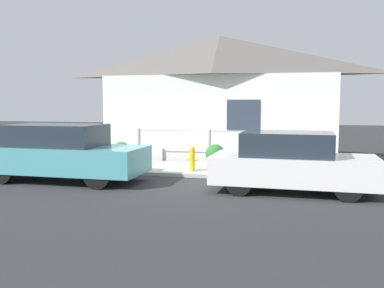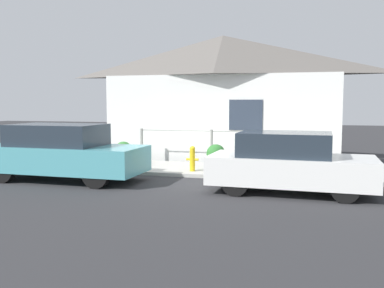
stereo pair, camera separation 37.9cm
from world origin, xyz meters
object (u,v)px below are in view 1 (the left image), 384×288
object	(u,v)px
potted_plant_near_hydrant	(215,155)
potted_plant_by_fence	(121,151)
fire_hydrant	(192,158)
potted_plant_corner	(307,158)
car_right	(292,163)
car_left	(62,153)

from	to	relation	value
potted_plant_near_hydrant	potted_plant_by_fence	world-z (taller)	potted_plant_near_hydrant
fire_hydrant	potted_plant_corner	distance (m)	3.41
car_right	potted_plant_corner	size ratio (longest dim) A/B	6.02
car_right	potted_plant_by_fence	distance (m)	6.28
car_left	potted_plant_near_hydrant	world-z (taller)	car_left
car_right	fire_hydrant	distance (m)	3.30
potted_plant_by_fence	potted_plant_corner	bearing A→B (deg)	-0.96
car_left	car_right	distance (m)	5.85
potted_plant_by_fence	fire_hydrant	bearing A→B (deg)	-25.17
fire_hydrant	potted_plant_by_fence	bearing A→B (deg)	154.83
potted_plant_near_hydrant	potted_plant_corner	bearing A→B (deg)	8.21
fire_hydrant	potted_plant_near_hydrant	distance (m)	0.94
car_left	potted_plant_near_hydrant	xyz separation A→B (m)	(3.59, 2.56, -0.25)
potted_plant_by_fence	potted_plant_corner	distance (m)	5.92
car_left	potted_plant_corner	world-z (taller)	car_left
car_left	car_right	world-z (taller)	car_left
fire_hydrant	potted_plant_by_fence	world-z (taller)	fire_hydrant
potted_plant_near_hydrant	fire_hydrant	bearing A→B (deg)	-123.08
potted_plant_by_fence	potted_plant_near_hydrant	bearing A→B (deg)	-8.59
potted_plant_corner	car_left	bearing A→B (deg)	-154.83
potted_plant_by_fence	car_left	bearing A→B (deg)	-96.80
potted_plant_near_hydrant	car_left	bearing A→B (deg)	-144.47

